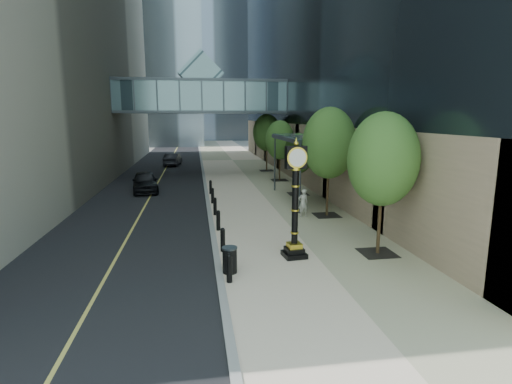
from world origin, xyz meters
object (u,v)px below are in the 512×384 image
car_near (145,182)px  car_far (173,159)px  trash_bin (230,261)px  pedestrian (303,203)px  street_clock (295,208)px

car_near → car_far: size_ratio=1.04×
trash_bin → pedestrian: (4.79, 7.54, 0.35)m
pedestrian → car_near: bearing=-52.0°
trash_bin → car_near: car_near is taller
car_near → street_clock: bearing=-72.2°
trash_bin → car_far: (-3.72, 33.62, 0.22)m
street_clock → trash_bin: bearing=-161.4°
trash_bin → pedestrian: size_ratio=0.56×
street_clock → car_near: street_clock is taller
pedestrian → car_far: pedestrian is taller
pedestrian → trash_bin: bearing=49.9°
street_clock → car_near: 17.59m
trash_bin → street_clock: bearing=25.0°
street_clock → pedestrian: size_ratio=2.89×
car_near → car_far: bearing=77.8°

